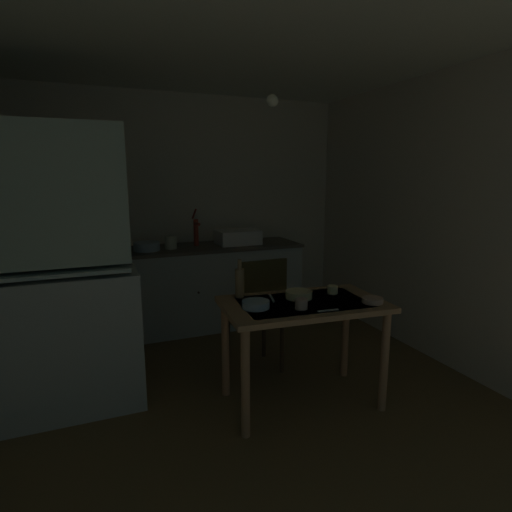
% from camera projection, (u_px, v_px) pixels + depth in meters
% --- Properties ---
extents(ground_plane, '(4.68, 4.68, 0.00)m').
position_uv_depth(ground_plane, '(244.00, 394.00, 3.05)').
color(ground_plane, brown).
extents(wall_back, '(3.64, 0.10, 2.45)m').
position_uv_depth(wall_back, '(184.00, 210.00, 4.53)').
color(wall_back, beige).
rests_on(wall_back, ground).
extents(wall_right, '(0.10, 3.78, 2.45)m').
position_uv_depth(wall_right, '(444.00, 220.00, 3.48)').
color(wall_right, beige).
rests_on(wall_right, ground).
extents(ceiling_slab, '(3.64, 3.78, 0.10)m').
position_uv_depth(ceiling_slab, '(242.00, 29.00, 2.57)').
color(ceiling_slab, silver).
extents(hutch_cabinet, '(1.06, 0.57, 1.92)m').
position_uv_depth(hutch_cabinet, '(54.00, 282.00, 2.73)').
color(hutch_cabinet, '#A9B0AF').
rests_on(hutch_cabinet, ground).
extents(counter_cabinet, '(1.81, 0.64, 0.87)m').
position_uv_depth(counter_cabinet, '(216.00, 285.00, 4.44)').
color(counter_cabinet, '#A9B0AF').
rests_on(counter_cabinet, ground).
extents(sink_basin, '(0.44, 0.34, 0.15)m').
position_uv_depth(sink_basin, '(238.00, 237.00, 4.43)').
color(sink_basin, white).
rests_on(sink_basin, counter_cabinet).
extents(hand_pump, '(0.05, 0.27, 0.39)m').
position_uv_depth(hand_pump, '(196.00, 230.00, 4.29)').
color(hand_pump, maroon).
rests_on(hand_pump, counter_cabinet).
extents(mixing_bowl_counter, '(0.25, 0.25, 0.08)m').
position_uv_depth(mixing_bowl_counter, '(147.00, 246.00, 4.04)').
color(mixing_bowl_counter, '#9EB2C6').
rests_on(mixing_bowl_counter, counter_cabinet).
extents(stoneware_crock, '(0.12, 0.12, 0.13)m').
position_uv_depth(stoneware_crock, '(171.00, 242.00, 4.14)').
color(stoneware_crock, beige).
rests_on(stoneware_crock, counter_cabinet).
extents(dining_table, '(1.15, 0.73, 0.75)m').
position_uv_depth(dining_table, '(303.00, 317.00, 2.83)').
color(dining_table, '#9C724D').
rests_on(dining_table, ground).
extents(chair_far_side, '(0.42, 0.42, 0.96)m').
position_uv_depth(chair_far_side, '(258.00, 314.00, 3.32)').
color(chair_far_side, '#372718').
rests_on(chair_far_side, ground).
extents(serving_bowl_wide, '(0.18, 0.18, 0.05)m').
position_uv_depth(serving_bowl_wide, '(256.00, 304.00, 2.68)').
color(serving_bowl_wide, '#9EB2C6').
rests_on(serving_bowl_wide, dining_table).
extents(soup_bowl_small, '(0.14, 0.14, 0.03)m').
position_uv_depth(soup_bowl_small, '(373.00, 300.00, 2.79)').
color(soup_bowl_small, tan).
rests_on(soup_bowl_small, dining_table).
extents(sauce_dish, '(0.19, 0.19, 0.05)m').
position_uv_depth(sauce_dish, '(299.00, 294.00, 2.89)').
color(sauce_dish, beige).
rests_on(sauce_dish, dining_table).
extents(teacup_cream, '(0.08, 0.08, 0.06)m').
position_uv_depth(teacup_cream, '(333.00, 290.00, 3.01)').
color(teacup_cream, beige).
rests_on(teacup_cream, dining_table).
extents(mug_tall, '(0.08, 0.08, 0.07)m').
position_uv_depth(mug_tall, '(301.00, 304.00, 2.66)').
color(mug_tall, tan).
rests_on(mug_tall, dining_table).
extents(glass_bottle, '(0.07, 0.07, 0.27)m').
position_uv_depth(glass_bottle, '(240.00, 282.00, 2.90)').
color(glass_bottle, olive).
rests_on(glass_bottle, dining_table).
extents(table_knife, '(0.06, 0.18, 0.00)m').
position_uv_depth(table_knife, '(272.00, 298.00, 2.89)').
color(table_knife, silver).
rests_on(table_knife, dining_table).
extents(teaspoon_near_bowl, '(0.15, 0.04, 0.00)m').
position_uv_depth(teaspoon_near_bowl, '(328.00, 310.00, 2.63)').
color(teaspoon_near_bowl, beige).
rests_on(teaspoon_near_bowl, dining_table).
extents(pendant_bulb, '(0.08, 0.08, 0.08)m').
position_uv_depth(pendant_bulb, '(272.00, 101.00, 2.63)').
color(pendant_bulb, '#F9EFCC').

